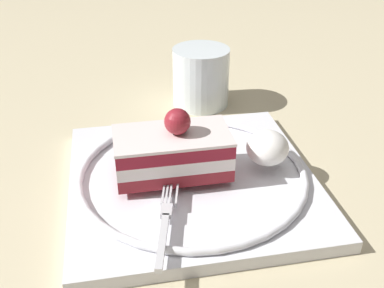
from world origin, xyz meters
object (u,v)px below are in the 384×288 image
(whipped_cream_dollop, at_px, (267,148))
(drink_glass_near, at_px, (201,80))
(dessert_plate, at_px, (192,178))
(fork, at_px, (165,221))
(cake_slice, at_px, (173,151))

(whipped_cream_dollop, xyz_separation_m, drink_glass_near, (0.07, -0.18, -0.00))
(dessert_plate, height_order, fork, fork)
(whipped_cream_dollop, xyz_separation_m, fork, (0.10, 0.10, -0.02))
(dessert_plate, xyz_separation_m, drink_glass_near, (-0.01, -0.20, 0.02))
(cake_slice, bearing_deg, fork, 87.29)
(fork, height_order, drink_glass_near, drink_glass_near)
(cake_slice, xyz_separation_m, fork, (0.00, 0.08, -0.02))
(dessert_plate, bearing_deg, fork, 74.57)
(cake_slice, distance_m, whipped_cream_dollop, 0.10)
(cake_slice, distance_m, drink_glass_near, 0.20)
(whipped_cream_dollop, bearing_deg, dessert_plate, 9.97)
(dessert_plate, distance_m, fork, 0.09)
(cake_slice, bearing_deg, drink_glass_near, -98.70)
(fork, bearing_deg, dessert_plate, -105.43)
(dessert_plate, height_order, drink_glass_near, drink_glass_near)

